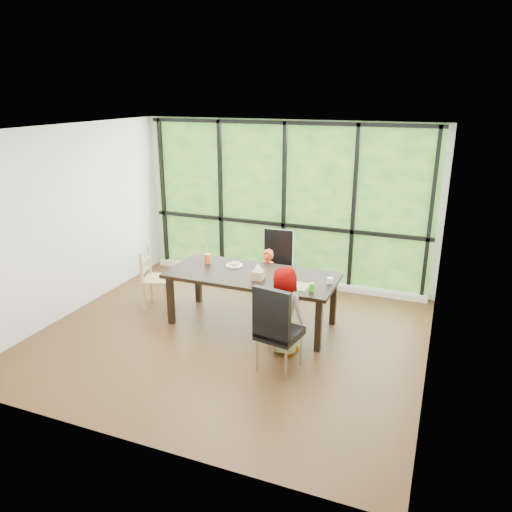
% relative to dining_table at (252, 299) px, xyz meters
% --- Properties ---
extents(ground, '(5.00, 5.00, 0.00)m').
position_rel_dining_table_xyz_m(ground, '(-0.13, -0.47, -0.38)').
color(ground, black).
rests_on(ground, ground).
extents(back_wall, '(5.00, 0.00, 5.00)m').
position_rel_dining_table_xyz_m(back_wall, '(-0.13, 1.78, 0.98)').
color(back_wall, silver).
rests_on(back_wall, ground).
extents(foliage_backdrop, '(4.80, 0.02, 2.65)m').
position_rel_dining_table_xyz_m(foliage_backdrop, '(-0.13, 1.76, 0.98)').
color(foliage_backdrop, '#20521A').
rests_on(foliage_backdrop, back_wall).
extents(window_mullions, '(4.80, 0.06, 2.65)m').
position_rel_dining_table_xyz_m(window_mullions, '(-0.13, 1.72, 0.98)').
color(window_mullions, black).
rests_on(window_mullions, back_wall).
extents(window_sill, '(4.80, 0.12, 0.10)m').
position_rel_dining_table_xyz_m(window_sill, '(-0.13, 1.68, -0.33)').
color(window_sill, silver).
rests_on(window_sill, ground).
extents(dining_table, '(2.34, 1.07, 0.75)m').
position_rel_dining_table_xyz_m(dining_table, '(0.00, 0.00, 0.00)').
color(dining_table, black).
rests_on(dining_table, ground).
extents(chair_window_leather, '(0.49, 0.49, 1.08)m').
position_rel_dining_table_xyz_m(chair_window_leather, '(0.00, 0.96, 0.17)').
color(chair_window_leather, black).
rests_on(chair_window_leather, ground).
extents(chair_interior_leather, '(0.53, 0.53, 1.08)m').
position_rel_dining_table_xyz_m(chair_interior_leather, '(0.74, -0.98, 0.17)').
color(chair_interior_leather, black).
rests_on(chair_interior_leather, ground).
extents(chair_end_beech, '(0.49, 0.51, 0.90)m').
position_rel_dining_table_xyz_m(chair_end_beech, '(-1.53, 0.01, 0.08)').
color(chair_end_beech, '#A48358').
rests_on(chair_end_beech, ground).
extents(child_toddler, '(0.39, 0.33, 0.91)m').
position_rel_dining_table_xyz_m(child_toddler, '(0.00, 0.61, 0.08)').
color(child_toddler, '#EA501D').
rests_on(child_toddler, ground).
extents(child_older, '(0.64, 0.52, 1.12)m').
position_rel_dining_table_xyz_m(child_older, '(0.69, -0.57, 0.19)').
color(child_older, slate).
rests_on(child_older, ground).
extents(placemat, '(0.40, 0.29, 0.01)m').
position_rel_dining_table_xyz_m(placemat, '(0.66, -0.21, 0.38)').
color(placemat, tan).
rests_on(placemat, dining_table).
extents(plate_far, '(0.24, 0.24, 0.01)m').
position_rel_dining_table_xyz_m(plate_far, '(-0.35, 0.21, 0.38)').
color(plate_far, white).
rests_on(plate_far, dining_table).
extents(plate_near, '(0.23, 0.23, 0.01)m').
position_rel_dining_table_xyz_m(plate_near, '(0.62, -0.25, 0.38)').
color(plate_near, white).
rests_on(plate_near, dining_table).
extents(orange_cup, '(0.09, 0.09, 0.14)m').
position_rel_dining_table_xyz_m(orange_cup, '(-0.76, 0.17, 0.44)').
color(orange_cup, '#E55A1E').
rests_on(orange_cup, dining_table).
extents(green_cup, '(0.07, 0.07, 0.11)m').
position_rel_dining_table_xyz_m(green_cup, '(0.93, -0.30, 0.43)').
color(green_cup, '#48C21F').
rests_on(green_cup, dining_table).
extents(white_mug, '(0.08, 0.08, 0.08)m').
position_rel_dining_table_xyz_m(white_mug, '(1.07, 0.05, 0.41)').
color(white_mug, white).
rests_on(white_mug, dining_table).
extents(tissue_box, '(0.14, 0.14, 0.12)m').
position_rel_dining_table_xyz_m(tissue_box, '(0.16, -0.17, 0.44)').
color(tissue_box, tan).
rests_on(tissue_box, dining_table).
extents(crepe_rolls_far, '(0.15, 0.12, 0.04)m').
position_rel_dining_table_xyz_m(crepe_rolls_far, '(-0.35, 0.21, 0.41)').
color(crepe_rolls_far, tan).
rests_on(crepe_rolls_far, plate_far).
extents(crepe_rolls_near, '(0.15, 0.12, 0.04)m').
position_rel_dining_table_xyz_m(crepe_rolls_near, '(0.62, -0.25, 0.41)').
color(crepe_rolls_near, tan).
rests_on(crepe_rolls_near, plate_near).
extents(straw_white, '(0.01, 0.04, 0.20)m').
position_rel_dining_table_xyz_m(straw_white, '(-0.76, 0.17, 0.55)').
color(straw_white, white).
rests_on(straw_white, orange_cup).
extents(straw_pink, '(0.01, 0.04, 0.20)m').
position_rel_dining_table_xyz_m(straw_pink, '(0.93, -0.30, 0.52)').
color(straw_pink, pink).
rests_on(straw_pink, green_cup).
extents(tissue, '(0.12, 0.12, 0.11)m').
position_rel_dining_table_xyz_m(tissue, '(0.16, -0.17, 0.55)').
color(tissue, white).
rests_on(tissue, tissue_box).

